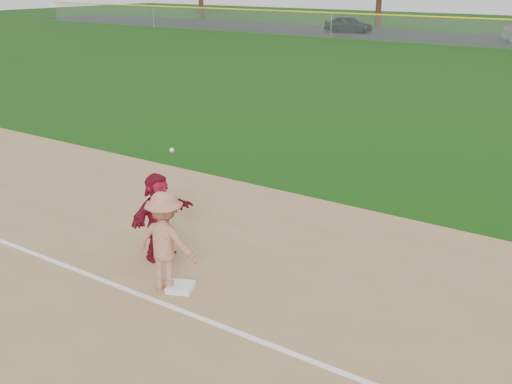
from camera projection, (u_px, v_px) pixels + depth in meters
The scene contains 6 objects.
ground at pixel (204, 289), 10.73m from camera, with size 160.00×160.00×0.00m, color #14400C.
foul_line at pixel (171, 307), 10.11m from camera, with size 60.00×0.10×0.01m, color white.
first_base at pixel (181, 287), 10.65m from camera, with size 0.42×0.42×0.09m, color white.
base_runner at pixel (158, 216), 11.65m from camera, with size 1.50×0.48×1.62m, color maroon.
car_left at pixel (349, 24), 57.23m from camera, with size 1.72×4.28×1.46m, color black.
first_base_play at pixel (166, 242), 10.44m from camera, with size 1.20×0.83×2.43m.
Camera 1 is at (6.31, -7.33, 5.00)m, focal length 45.00 mm.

